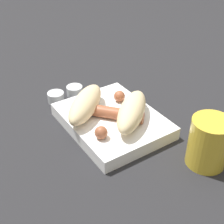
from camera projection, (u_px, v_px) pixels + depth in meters
The scene contains 8 objects.
ground_plane at pixel (112, 126), 0.73m from camera, with size 3.00×3.00×0.00m, color #232326.
food_tray at pixel (112, 121), 0.72m from camera, with size 0.25×0.20×0.03m.
bread_roll at pixel (108, 107), 0.70m from camera, with size 0.23×0.23×0.05m.
sausage at pixel (111, 113), 0.70m from camera, with size 0.13×0.14×0.03m.
pickled_veggies at pixel (84, 111), 0.73m from camera, with size 0.07×0.07×0.01m.
condiment_cup_near at pixel (75, 91), 0.84m from camera, with size 0.04×0.04×0.03m.
condiment_cup_far at pixel (56, 98), 0.82m from camera, with size 0.04×0.04×0.03m.
drink_glass at pixel (209, 143), 0.60m from camera, with size 0.08×0.08×0.10m.
Camera 1 is at (0.49, -0.32, 0.44)m, focal length 50.00 mm.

